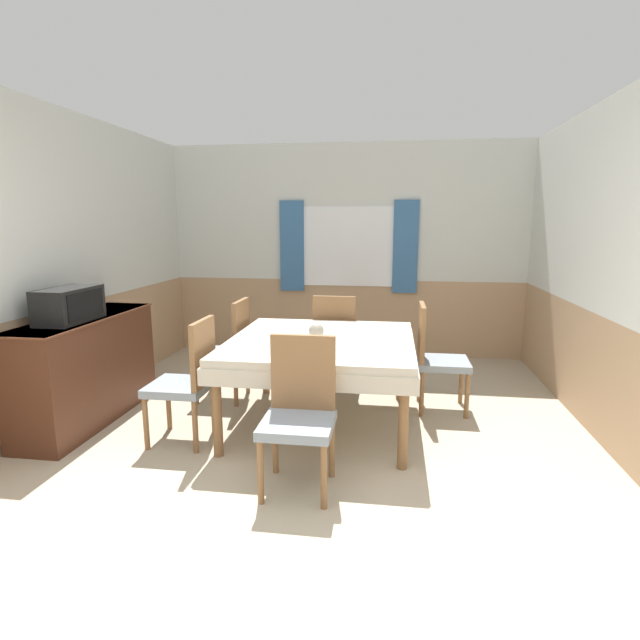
{
  "coord_description": "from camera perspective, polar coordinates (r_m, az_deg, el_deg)",
  "views": [
    {
      "loc": [
        0.58,
        -1.94,
        1.65
      ],
      "look_at": [
        0.01,
        1.96,
        0.88
      ],
      "focal_mm": 28.0,
      "sensor_mm": 36.0,
      "label": 1
    }
  ],
  "objects": [
    {
      "name": "dining_table",
      "position": [
        4.07,
        0.2,
        -3.47
      ],
      "size": [
        1.5,
        1.57,
        0.73
      ],
      "color": "beige",
      "rests_on": "ground_plane"
    },
    {
      "name": "sideboard",
      "position": [
        4.64,
        -25.08,
        -5.01
      ],
      "size": [
        0.46,
        1.51,
        0.89
      ],
      "color": "#4C2819",
      "rests_on": "ground_plane"
    },
    {
      "name": "wall_right",
      "position": [
        4.4,
        29.97,
        4.98
      ],
      "size": [
        0.05,
        4.66,
        2.6
      ],
      "color": "silver",
      "rests_on": "ground_plane"
    },
    {
      "name": "chair_head_near",
      "position": [
        3.18,
        -2.34,
        -10.11
      ],
      "size": [
        0.44,
        0.44,
        0.95
      ],
      "rotation": [
        0.0,
        0.0,
        3.14
      ],
      "color": "brown",
      "rests_on": "ground_plane"
    },
    {
      "name": "chair_left_near",
      "position": [
        3.91,
        -14.82,
        -6.39
      ],
      "size": [
        0.44,
        0.44,
        0.95
      ],
      "rotation": [
        0.0,
        0.0,
        1.57
      ],
      "color": "brown",
      "rests_on": "ground_plane"
    },
    {
      "name": "chair_right_far",
      "position": [
        4.54,
        13.03,
        -3.86
      ],
      "size": [
        0.44,
        0.44,
        0.95
      ],
      "rotation": [
        0.0,
        0.0,
        4.71
      ],
      "color": "brown",
      "rests_on": "ground_plane"
    },
    {
      "name": "ground_plane",
      "position": [
        2.62,
        -7.34,
        -28.24
      ],
      "size": [
        16.0,
        16.0,
        0.0
      ],
      "primitive_type": "plane",
      "color": "tan"
    },
    {
      "name": "vase",
      "position": [
        4.02,
        -0.43,
        -1.27
      ],
      "size": [
        0.12,
        0.12,
        0.12
      ],
      "color": "#A39989",
      "rests_on": "dining_table"
    },
    {
      "name": "chair_left_far",
      "position": [
        4.77,
        -10.37,
        -3.05
      ],
      "size": [
        0.44,
        0.44,
        0.95
      ],
      "rotation": [
        0.0,
        0.0,
        1.57
      ],
      "color": "brown",
      "rests_on": "ground_plane"
    },
    {
      "name": "chair_head_window",
      "position": [
        5.05,
        1.77,
        -2.08
      ],
      "size": [
        0.44,
        0.44,
        0.95
      ],
      "color": "brown",
      "rests_on": "ground_plane"
    },
    {
      "name": "wall_back",
      "position": [
        6.26,
        2.97,
        7.84
      ],
      "size": [
        4.75,
        0.1,
        2.6
      ],
      "color": "silver",
      "rests_on": "ground_plane"
    },
    {
      "name": "tv",
      "position": [
        4.35,
        -26.73,
        1.56
      ],
      "size": [
        0.29,
        0.55,
        0.27
      ],
      "color": "black",
      "rests_on": "sideboard"
    },
    {
      "name": "wall_left",
      "position": [
        4.95,
        -26.14,
        5.83
      ],
      "size": [
        0.05,
        4.66,
        2.6
      ],
      "color": "silver",
      "rests_on": "ground_plane"
    }
  ]
}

